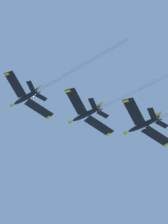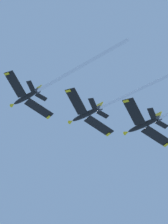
{
  "view_description": "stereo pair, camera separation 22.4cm",
  "coord_description": "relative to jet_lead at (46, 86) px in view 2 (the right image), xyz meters",
  "views": [
    {
      "loc": [
        -45.58,
        -18.85,
        1.73
      ],
      "look_at": [
        12.75,
        -41.55,
        133.63
      ],
      "focal_mm": 78.33,
      "sensor_mm": 36.0,
      "label": 1
    },
    {
      "loc": [
        -45.5,
        -18.64,
        1.73
      ],
      "look_at": [
        12.75,
        -41.55,
        133.63
      ],
      "focal_mm": 78.33,
      "sensor_mm": 36.0,
      "label": 2
    }
  ],
  "objects": [
    {
      "name": "jet_lead",
      "position": [
        0.0,
        0.0,
        0.0
      ],
      "size": [
        39.78,
        27.44,
        22.68
      ],
      "color": "black"
    },
    {
      "name": "jet_second",
      "position": [
        -2.66,
        -17.95,
        -4.43
      ],
      "size": [
        41.45,
        28.13,
        23.69
      ],
      "color": "black"
    }
  ]
}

